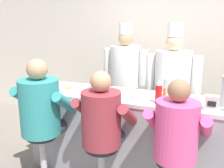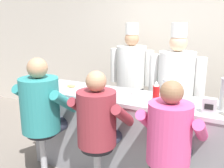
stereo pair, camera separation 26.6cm
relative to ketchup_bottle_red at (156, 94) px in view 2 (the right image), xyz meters
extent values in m
cube|color=beige|center=(-0.15, 1.73, 0.25)|extent=(10.00, 0.06, 2.70)
cube|color=gray|center=(-0.15, 0.17, -0.63)|extent=(2.78, 0.58, 0.94)
cube|color=#BCBCC1|center=(-0.15, 0.17, -0.14)|extent=(2.84, 0.60, 0.04)
cylinder|color=red|center=(0.00, 0.00, -0.02)|extent=(0.07, 0.07, 0.20)
cone|color=white|center=(0.00, 0.00, 0.11)|extent=(0.05, 0.05, 0.05)
cylinder|color=orange|center=(0.05, 0.03, -0.04)|extent=(0.03, 0.03, 0.15)
cylinder|color=#287F2D|center=(0.05, 0.03, 0.04)|extent=(0.02, 0.02, 0.01)
cylinder|color=silver|center=(0.06, 0.23, -0.01)|extent=(0.12, 0.12, 0.22)
cube|color=silver|center=(0.13, 0.23, 0.01)|extent=(0.01, 0.01, 0.13)
cylinder|color=white|center=(-1.13, 0.14, -0.11)|extent=(0.25, 0.25, 0.02)
ellipsoid|color=#E0BC60|center=(-1.13, 0.14, -0.08)|extent=(0.11, 0.09, 0.03)
cylinder|color=#4C7FB7|center=(-0.82, 0.18, -0.09)|extent=(0.14, 0.14, 0.05)
cylinder|color=#4C7AB2|center=(-1.41, 0.05, -0.08)|extent=(0.09, 0.09, 0.08)
torus|color=#4C7AB2|center=(-1.35, 0.05, -0.07)|extent=(0.06, 0.02, 0.06)
cylinder|color=white|center=(-0.26, 0.09, -0.07)|extent=(0.09, 0.09, 0.08)
torus|color=white|center=(-0.20, 0.09, -0.07)|extent=(0.06, 0.02, 0.06)
cube|color=silver|center=(0.51, 0.00, -0.04)|extent=(0.13, 0.07, 0.14)
cube|color=black|center=(0.51, -0.04, -0.04)|extent=(0.08, 0.01, 0.05)
cylinder|color=#B2B5BA|center=(-1.20, -0.36, -0.80)|extent=(0.07, 0.07, 0.56)
cylinder|color=#232328|center=(-1.20, -0.36, -0.52)|extent=(0.33, 0.33, 0.05)
cylinder|color=#33384C|center=(-1.30, -0.14, -0.48)|extent=(0.16, 0.43, 0.16)
cylinder|color=#33384C|center=(-1.09, -0.14, -0.48)|extent=(0.16, 0.43, 0.16)
cylinder|color=teal|center=(-1.20, -0.36, -0.19)|extent=(0.43, 0.43, 0.60)
cylinder|color=teal|center=(-1.47, -0.24, -0.16)|extent=(0.11, 0.46, 0.37)
cylinder|color=teal|center=(-0.93, -0.24, -0.16)|extent=(0.11, 0.46, 0.37)
sphere|color=tan|center=(-1.20, -0.36, 0.22)|extent=(0.22, 0.22, 0.22)
cylinder|color=#232328|center=(-0.48, -0.36, -0.52)|extent=(0.33, 0.33, 0.05)
cylinder|color=#33384C|center=(-0.57, -0.16, -0.48)|extent=(0.15, 0.39, 0.15)
cylinder|color=#33384C|center=(-0.38, -0.16, -0.48)|extent=(0.15, 0.39, 0.15)
cylinder|color=maroon|center=(-0.48, -0.36, -0.22)|extent=(0.39, 0.39, 0.55)
cylinder|color=maroon|center=(-0.72, -0.25, -0.20)|extent=(0.10, 0.42, 0.33)
cylinder|color=maroon|center=(-0.23, -0.25, -0.20)|extent=(0.10, 0.42, 0.33)
sphere|color=tan|center=(-0.48, -0.36, 0.15)|extent=(0.20, 0.20, 0.20)
cylinder|color=#232328|center=(0.24, -0.36, -0.52)|extent=(0.33, 0.33, 0.05)
cylinder|color=#33384C|center=(0.15, -0.17, -0.48)|extent=(0.14, 0.38, 0.14)
cylinder|color=#33384C|center=(0.34, -0.17, -0.48)|extent=(0.14, 0.38, 0.14)
cylinder|color=#E54C8C|center=(0.24, -0.36, -0.23)|extent=(0.38, 0.38, 0.54)
cylinder|color=#E54C8C|center=(0.01, -0.25, -0.20)|extent=(0.10, 0.41, 0.33)
cylinder|color=#E54C8C|center=(0.48, -0.25, -0.20)|extent=(0.10, 0.41, 0.33)
sphere|color=#8C6647|center=(0.24, -0.36, 0.14)|extent=(0.20, 0.20, 0.20)
cube|color=#232328|center=(-0.76, 1.16, -0.69)|extent=(0.34, 0.19, 0.82)
cube|color=white|center=(-0.76, 1.11, -0.53)|extent=(0.31, 0.02, 0.49)
cylinder|color=white|center=(-0.76, 1.16, 0.02)|extent=(0.44, 0.44, 0.61)
sphere|color=tan|center=(-0.76, 1.16, 0.43)|extent=(0.21, 0.21, 0.21)
cylinder|color=white|center=(-0.76, 1.16, 0.58)|extent=(0.19, 0.19, 0.17)
cylinder|color=white|center=(-1.05, 1.16, 0.02)|extent=(0.12, 0.12, 0.52)
cylinder|color=white|center=(-0.48, 1.16, 0.02)|extent=(0.12, 0.12, 0.52)
cube|color=#232328|center=(0.02, 0.72, -0.69)|extent=(0.34, 0.19, 0.82)
cube|color=white|center=(0.02, 0.67, -0.52)|extent=(0.31, 0.02, 0.49)
cylinder|color=white|center=(0.02, 0.72, 0.03)|extent=(0.44, 0.44, 0.62)
sphere|color=#DBB28E|center=(0.02, 0.72, 0.45)|extent=(0.21, 0.21, 0.21)
cylinder|color=white|center=(0.02, 0.72, 0.59)|extent=(0.19, 0.19, 0.17)
cylinder|color=white|center=(-0.26, 0.72, 0.03)|extent=(0.12, 0.12, 0.52)
cylinder|color=white|center=(0.31, 0.72, 0.03)|extent=(0.12, 0.12, 0.52)
camera|label=1|loc=(0.51, -2.53, 0.73)|focal=42.00mm
camera|label=2|loc=(0.76, -2.42, 0.73)|focal=42.00mm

